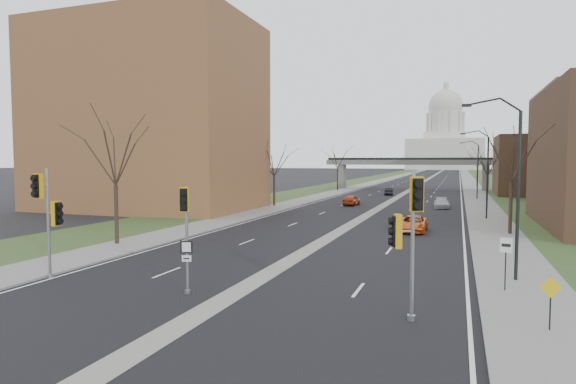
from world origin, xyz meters
The scene contains 29 objects.
ground centered at (0.00, 0.00, 0.00)m, with size 700.00×700.00×0.00m, color black.
road_surface centered at (0.00, 150.00, 0.01)m, with size 20.00×600.00×0.01m, color black.
median_strip centered at (0.00, 150.00, 0.00)m, with size 1.20×600.00×0.02m, color gray.
sidewalk_right centered at (12.00, 150.00, 0.06)m, with size 4.00×600.00×0.12m, color gray.
sidewalk_left centered at (-12.00, 150.00, 0.06)m, with size 4.00×600.00×0.12m, color gray.
grass_verge_right centered at (18.00, 150.00, 0.05)m, with size 8.00×600.00×0.10m, color #2E4821.
grass_verge_left centered at (-18.00, 150.00, 0.05)m, with size 8.00×600.00×0.10m, color #2E4821.
apartment_building centered at (-26.00, 30.00, 11.00)m, with size 25.00×16.00×22.00m, color brown.
commercial_block_far centered at (22.00, 70.00, 5.00)m, with size 14.00×14.00×10.00m, color #432E1F.
pedestrian_bridge centered at (0.00, 80.00, 4.84)m, with size 34.00×3.00×6.45m.
capitol centered at (0.00, 320.00, 18.60)m, with size 48.00×42.00×55.75m.
streetlight_near centered at (10.99, 6.00, 6.95)m, with size 2.61×0.20×8.70m.
streetlight_mid centered at (10.99, 32.00, 6.95)m, with size 2.61×0.20×8.70m.
streetlight_far centered at (10.99, 58.00, 6.95)m, with size 2.61×0.20×8.70m.
tree_left_a centered at (-13.00, 8.00, 6.64)m, with size 7.20×7.20×9.40m.
tree_left_b centered at (-13.00, 38.00, 6.23)m, with size 6.75×6.75×8.81m.
tree_left_c centered at (-13.00, 72.00, 7.04)m, with size 7.65×7.65×9.99m.
tree_right_a centered at (13.00, 22.00, 6.64)m, with size 7.20×7.20×9.40m.
tree_right_b centered at (13.00, 55.00, 5.82)m, with size 6.30×6.30×8.22m.
tree_right_c centered at (13.00, 95.00, 7.04)m, with size 7.65×7.65×9.99m.
signal_pole_left centered at (-9.60, -1.08, 3.56)m, with size 0.97×0.95×5.43m.
signal_pole_median centered at (-1.82, -1.28, 3.28)m, with size 0.66×0.79×4.71m.
signal_pole_right centered at (7.48, -1.65, 3.59)m, with size 1.21×0.92×5.49m.
speed_limit_sign centered at (11.14, 3.75, 1.72)m, with size 0.50×0.07×2.32m.
warning_sign centered at (12.11, -1.14, 1.29)m, with size 0.70×0.12×1.80m.
car_left_near centered at (-4.01, 42.71, 0.68)m, with size 1.60×3.98×1.36m, color #BD4115.
car_left_far centered at (-2.00, 63.71, 0.64)m, with size 1.36×3.91×1.29m, color black.
car_right_near centered at (5.69, 21.28, 0.65)m, with size 2.15×4.66×1.29m, color #D85717.
car_right_mid centered at (7.23, 42.71, 0.63)m, with size 1.77×4.35×1.26m, color #AAAAB1.
Camera 1 is at (9.12, -19.00, 5.79)m, focal length 30.00 mm.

